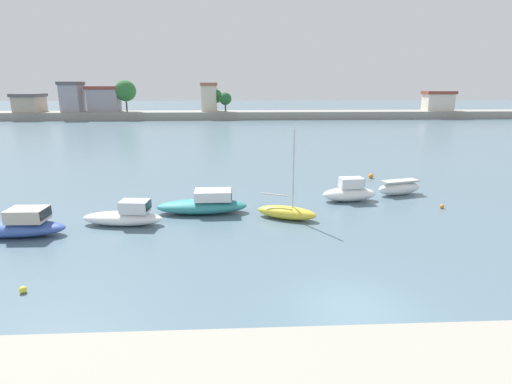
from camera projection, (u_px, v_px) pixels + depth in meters
ground_plane at (353, 309)px, 13.99m from camera, size 400.00×400.00×0.00m
moored_boat_0 at (18, 226)px, 20.70m from camera, size 5.10×1.78×1.48m
moored_boat_1 at (125, 216)px, 22.32m from camera, size 4.63×1.82×1.42m
moored_boat_2 at (204, 204)px, 24.40m from camera, size 5.53×1.92×1.44m
moored_boat_3 at (287, 212)px, 23.39m from camera, size 3.74×2.53×5.26m
moored_boat_4 at (350, 192)px, 26.94m from camera, size 3.74×1.65×1.61m
moored_boat_5 at (399, 188)px, 28.52m from camera, size 3.56×1.89×1.06m
mooring_buoy_0 at (371, 176)px, 33.66m from camera, size 0.41×0.41×0.41m
mooring_buoy_1 at (442, 206)px, 25.42m from camera, size 0.26×0.26×0.26m
mooring_buoy_2 at (23, 290)px, 15.04m from camera, size 0.27×0.27×0.27m
distant_shoreline at (226, 110)px, 93.07m from camera, size 132.12×7.88×8.76m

